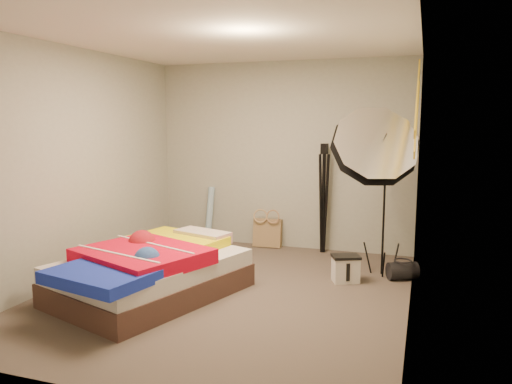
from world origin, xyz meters
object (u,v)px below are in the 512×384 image
at_px(duffel_bag, 402,271).
at_px(photo_umbrella, 374,149).
at_px(wrapping_roll, 210,215).
at_px(camera_case, 346,270).
at_px(camera_tripod, 324,191).
at_px(bed, 150,270).
at_px(tote_bag, 268,233).

relative_size(duffel_bag, photo_umbrella, 0.16).
bearing_deg(wrapping_roll, photo_umbrella, -21.50).
bearing_deg(photo_umbrella, duffel_bag, 5.19).
relative_size(camera_case, camera_tripod, 0.19).
xyz_separation_m(wrapping_roll, duffel_bag, (2.69, -0.89, -0.30)).
distance_m(bed, photo_umbrella, 2.64).
height_order(duffel_bag, photo_umbrella, photo_umbrella).
height_order(wrapping_roll, bed, wrapping_roll).
xyz_separation_m(bed, camera_tripod, (1.28, 2.19, 0.56)).
relative_size(wrapping_roll, camera_tripod, 0.55).
height_order(wrapping_roll, camera_tripod, camera_tripod).
relative_size(tote_bag, wrapping_roll, 0.49).
distance_m(wrapping_roll, camera_case, 2.43).
bearing_deg(tote_bag, photo_umbrella, -35.58).
xyz_separation_m(tote_bag, bed, (-0.51, -2.23, 0.07)).
xyz_separation_m(tote_bag, camera_case, (1.25, -1.17, -0.06)).
bearing_deg(tote_bag, camera_tripod, -6.39).
xyz_separation_m(tote_bag, duffel_bag, (1.82, -0.89, -0.10)).
xyz_separation_m(wrapping_roll, camera_case, (2.11, -1.17, -0.26)).
height_order(wrapping_roll, photo_umbrella, photo_umbrella).
xyz_separation_m(tote_bag, camera_tripod, (0.77, -0.04, 0.63)).
relative_size(wrapping_roll, photo_umbrella, 0.40).
bearing_deg(camera_tripod, bed, -120.27).
height_order(camera_case, duffel_bag, camera_case).
relative_size(duffel_bag, bed, 0.15).
xyz_separation_m(tote_bag, wrapping_roll, (-0.87, 0.00, 0.20)).
height_order(duffel_bag, camera_tripod, camera_tripod).
distance_m(photo_umbrella, camera_tripod, 1.28).
bearing_deg(camera_tripod, duffel_bag, -39.11).
bearing_deg(bed, tote_bag, 77.21).
bearing_deg(wrapping_roll, bed, -80.83).
relative_size(camera_case, photo_umbrella, 0.14).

